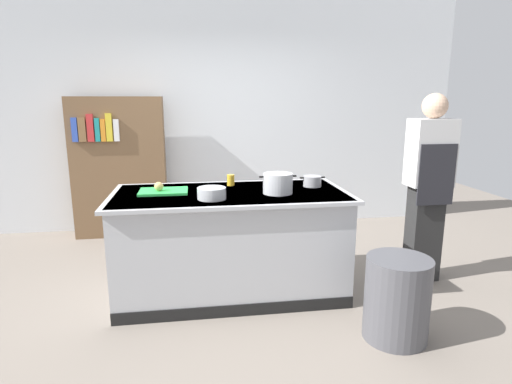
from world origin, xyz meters
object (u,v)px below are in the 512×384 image
at_px(onion, 159,186).
at_px(stock_pot, 278,183).
at_px(juice_cup, 231,180).
at_px(person_chef, 428,184).
at_px(sauce_pan, 312,181).
at_px(trash_bin, 397,298).
at_px(mixing_bowl, 212,193).
at_px(bookshelf, 119,167).

distance_m(onion, stock_pot, 0.99).
bearing_deg(juice_cup, person_chef, -8.73).
bearing_deg(onion, sauce_pan, 3.72).
bearing_deg(stock_pot, trash_bin, -49.15).
bearing_deg(trash_bin, sauce_pan, 107.71).
height_order(stock_pot, mixing_bowl, stock_pot).
bearing_deg(mixing_bowl, person_chef, 6.66).
xyz_separation_m(sauce_pan, person_chef, (1.05, -0.13, -0.03)).
xyz_separation_m(onion, juice_cup, (0.62, 0.23, -0.01)).
bearing_deg(juice_cup, mixing_bowl, -111.25).
xyz_separation_m(sauce_pan, trash_bin, (0.33, -1.04, -0.65)).
bearing_deg(person_chef, juice_cup, 79.14).
bearing_deg(juice_cup, stock_pot, -46.94).
bearing_deg(onion, juice_cup, 20.60).
xyz_separation_m(onion, sauce_pan, (1.34, 0.09, -0.01)).
relative_size(mixing_bowl, person_chef, 0.13).
height_order(sauce_pan, juice_cup, juice_cup).
height_order(juice_cup, person_chef, person_chef).
height_order(onion, sauce_pan, onion).
relative_size(stock_pot, sauce_pan, 1.36).
height_order(onion, trash_bin, onion).
xyz_separation_m(juice_cup, person_chef, (1.77, -0.27, -0.04)).
height_order(person_chef, bookshelf, person_chef).
distance_m(onion, mixing_bowl, 0.50).
distance_m(stock_pot, juice_cup, 0.52).
bearing_deg(person_chef, sauce_pan, 81.02).
height_order(mixing_bowl, bookshelf, bookshelf).
height_order(mixing_bowl, juice_cup, juice_cup).
bearing_deg(onion, bookshelf, 109.29).
bearing_deg(bookshelf, juice_cup, -50.86).
bearing_deg(juice_cup, trash_bin, -48.42).
height_order(stock_pot, bookshelf, bookshelf).
xyz_separation_m(stock_pot, trash_bin, (0.70, -0.81, -0.69)).
relative_size(mixing_bowl, juice_cup, 2.25).
bearing_deg(onion, stock_pot, -8.68).
bearing_deg(bookshelf, trash_bin, -49.77).
xyz_separation_m(mixing_bowl, trash_bin, (1.25, -0.69, -0.65)).
bearing_deg(mixing_bowl, juice_cup, 68.75).
bearing_deg(mixing_bowl, stock_pot, 12.17).
xyz_separation_m(stock_pot, juice_cup, (-0.36, 0.38, -0.03)).
relative_size(juice_cup, person_chef, 0.06).
height_order(onion, bookshelf, bookshelf).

